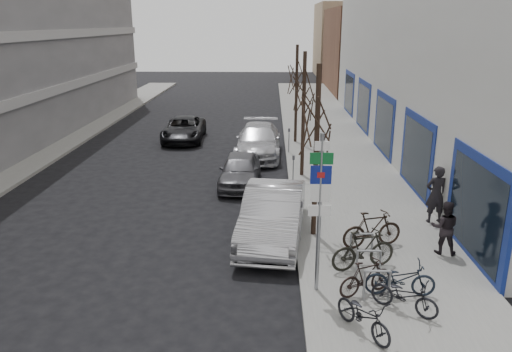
# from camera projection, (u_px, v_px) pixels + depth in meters

# --- Properties ---
(ground) EXTENTS (120.00, 120.00, 0.00)m
(ground) POSITION_uv_depth(u_px,v_px,m) (222.00, 293.00, 12.78)
(ground) COLOR black
(ground) RESTS_ON ground
(sidewalk_east) EXTENTS (5.00, 70.00, 0.15)m
(sidewalk_east) POSITION_uv_depth(u_px,v_px,m) (344.00, 177.00, 22.18)
(sidewalk_east) COLOR slate
(sidewalk_east) RESTS_ON ground
(sidewalk_west) EXTENTS (3.00, 70.00, 0.15)m
(sidewalk_west) POSITION_uv_depth(u_px,v_px,m) (2.00, 174.00, 22.63)
(sidewalk_west) COLOR slate
(sidewalk_west) RESTS_ON ground
(brick_building_far) EXTENTS (12.00, 14.00, 8.00)m
(brick_building_far) POSITION_uv_depth(u_px,v_px,m) (390.00, 50.00, 49.43)
(brick_building_far) COLOR brown
(brick_building_far) RESTS_ON ground
(tan_building_far) EXTENTS (13.00, 12.00, 9.00)m
(tan_building_far) POSITION_uv_depth(u_px,v_px,m) (368.00, 40.00, 63.60)
(tan_building_far) COLOR #937A5B
(tan_building_far) RESTS_ON ground
(highway_sign_pole) EXTENTS (0.55, 0.10, 4.20)m
(highway_sign_pole) POSITION_uv_depth(u_px,v_px,m) (320.00, 204.00, 11.97)
(highway_sign_pole) COLOR gray
(highway_sign_pole) RESTS_ON ground
(bike_rack) EXTENTS (0.66, 2.26, 0.83)m
(bike_rack) POSITION_uv_depth(u_px,v_px,m) (369.00, 261.00, 13.05)
(bike_rack) COLOR gray
(bike_rack) RESTS_ON sidewalk_east
(tree_near) EXTENTS (1.80, 1.80, 5.50)m
(tree_near) POSITION_uv_depth(u_px,v_px,m) (318.00, 111.00, 14.84)
(tree_near) COLOR black
(tree_near) RESTS_ON ground
(tree_mid) EXTENTS (1.80, 1.80, 5.50)m
(tree_mid) POSITION_uv_depth(u_px,v_px,m) (304.00, 85.00, 21.05)
(tree_mid) COLOR black
(tree_mid) RESTS_ON ground
(tree_far) EXTENTS (1.80, 1.80, 5.50)m
(tree_far) POSITION_uv_depth(u_px,v_px,m) (297.00, 71.00, 27.26)
(tree_far) COLOR black
(tree_far) RESTS_ON ground
(meter_front) EXTENTS (0.10, 0.08, 1.27)m
(meter_front) POSITION_uv_depth(u_px,v_px,m) (301.00, 217.00, 15.31)
(meter_front) COLOR gray
(meter_front) RESTS_ON sidewalk_east
(meter_mid) EXTENTS (0.10, 0.08, 1.27)m
(meter_mid) POSITION_uv_depth(u_px,v_px,m) (293.00, 167.00, 20.57)
(meter_mid) COLOR gray
(meter_mid) RESTS_ON sidewalk_east
(meter_back) EXTENTS (0.10, 0.08, 1.27)m
(meter_back) POSITION_uv_depth(u_px,v_px,m) (289.00, 138.00, 25.82)
(meter_back) COLOR gray
(meter_back) RESTS_ON sidewalk_east
(bike_near_left) EXTENTS (1.32, 1.69, 1.02)m
(bike_near_left) POSITION_uv_depth(u_px,v_px,m) (364.00, 312.00, 10.73)
(bike_near_left) COLOR black
(bike_near_left) RESTS_ON sidewalk_east
(bike_near_right) EXTENTS (1.59, 1.09, 0.94)m
(bike_near_right) POSITION_uv_depth(u_px,v_px,m) (366.00, 277.00, 12.30)
(bike_near_right) COLOR black
(bike_near_right) RESTS_ON sidewalk_east
(bike_mid_curb) EXTENTS (1.75, 0.60, 1.05)m
(bike_mid_curb) POSITION_uv_depth(u_px,v_px,m) (400.00, 276.00, 12.25)
(bike_mid_curb) COLOR black
(bike_mid_curb) RESTS_ON sidewalk_east
(bike_mid_inner) EXTENTS (1.98, 1.15, 1.16)m
(bike_mid_inner) POSITION_uv_depth(u_px,v_px,m) (363.00, 249.00, 13.56)
(bike_mid_inner) COLOR black
(bike_mid_inner) RESTS_ON sidewalk_east
(bike_far_curb) EXTENTS (1.61, 1.31, 0.99)m
(bike_far_curb) POSITION_uv_depth(u_px,v_px,m) (405.00, 293.00, 11.55)
(bike_far_curb) COLOR black
(bike_far_curb) RESTS_ON sidewalk_east
(bike_far_inner) EXTENTS (2.00, 1.10, 1.16)m
(bike_far_inner) POSITION_uv_depth(u_px,v_px,m) (372.00, 229.00, 14.89)
(bike_far_inner) COLOR black
(bike_far_inner) RESTS_ON sidewalk_east
(parked_car_front) EXTENTS (2.34, 5.31, 1.70)m
(parked_car_front) POSITION_uv_depth(u_px,v_px,m) (273.00, 214.00, 15.71)
(parked_car_front) COLOR #B2B3B8
(parked_car_front) RESTS_ON ground
(parked_car_mid) EXTENTS (1.74, 4.07, 1.37)m
(parked_car_mid) POSITION_uv_depth(u_px,v_px,m) (240.00, 170.00, 21.03)
(parked_car_mid) COLOR #545459
(parked_car_mid) RESTS_ON ground
(parked_car_back) EXTENTS (2.38, 5.58, 1.61)m
(parked_car_back) POSITION_uv_depth(u_px,v_px,m) (258.00, 141.00, 25.67)
(parked_car_back) COLOR #AFAFB4
(parked_car_back) RESTS_ON ground
(lane_car) EXTENTS (2.41, 4.92, 1.35)m
(lane_car) POSITION_uv_depth(u_px,v_px,m) (184.00, 129.00, 29.14)
(lane_car) COLOR black
(lane_car) RESTS_ON ground
(pedestrian_near) EXTENTS (0.77, 0.55, 1.97)m
(pedestrian_near) POSITION_uv_depth(u_px,v_px,m) (436.00, 194.00, 16.67)
(pedestrian_near) COLOR black
(pedestrian_near) RESTS_ON sidewalk_east
(pedestrian_far) EXTENTS (0.68, 0.54, 1.63)m
(pedestrian_far) POSITION_uv_depth(u_px,v_px,m) (445.00, 227.00, 14.44)
(pedestrian_far) COLOR black
(pedestrian_far) RESTS_ON sidewalk_east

